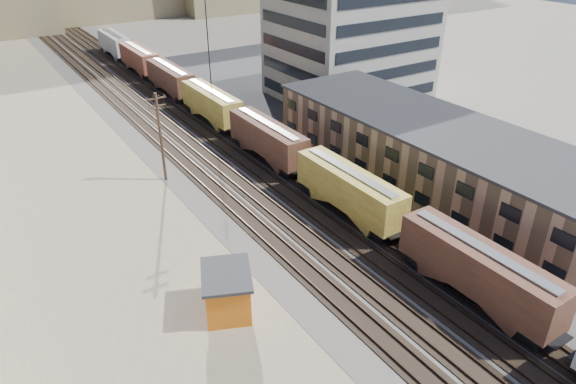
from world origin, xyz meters
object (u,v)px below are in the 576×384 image
utility_pole_north (161,136)px  maintenance_shed (227,291)px  parked_car_blue (384,124)px  freight_train (237,119)px

utility_pole_north → maintenance_shed: size_ratio=1.77×
parked_car_blue → freight_train: bearing=116.3°
utility_pole_north → maintenance_shed: bearing=-100.0°
freight_train → parked_car_blue: size_ratio=23.63×
freight_train → parked_car_blue: (18.62, -7.65, -2.09)m
maintenance_shed → parked_car_blue: bearing=31.2°
utility_pole_north → maintenance_shed: utility_pole_north is taller
maintenance_shed → parked_car_blue: (34.97, 21.19, -1.03)m
freight_train → maintenance_shed: bearing=-119.5°
freight_train → maintenance_shed: 33.16m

